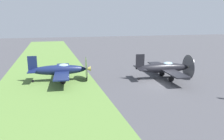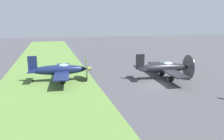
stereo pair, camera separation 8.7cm
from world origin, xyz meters
name	(u,v)px [view 2 (the right image)]	position (x,y,z in m)	size (l,w,h in m)	color
ground_plane	(162,84)	(0.00, 0.00, 0.00)	(160.00, 160.00, 0.00)	#424247
grass_verge	(47,93)	(0.00, -12.73, 0.00)	(120.00, 11.00, 0.01)	#567A38
airplane_lead	(164,68)	(-1.98, 1.27, 1.39)	(9.39, 7.44, 3.33)	black
airplane_wingman	(60,70)	(-4.47, -11.20, 1.37)	(9.21, 7.29, 3.27)	#141E47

